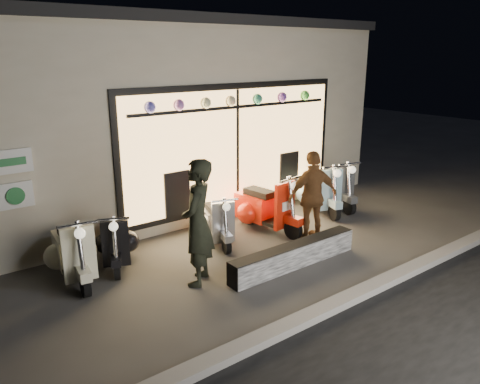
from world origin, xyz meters
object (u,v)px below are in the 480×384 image
object	(u,v)px
graffiti_barrier	(294,255)
scooter_silver	(216,221)
woman	(313,196)
scooter_red	(261,206)
man	(198,223)

from	to	relation	value
graffiti_barrier	scooter_silver	xyz separation A→B (m)	(-0.37, 1.78, 0.18)
woman	scooter_silver	bearing A→B (deg)	-21.99
scooter_silver	woman	world-z (taller)	woman
scooter_silver	scooter_red	size ratio (longest dim) A/B	0.82
scooter_red	woman	world-z (taller)	woman
scooter_red	woman	distance (m)	1.18
man	woman	bearing A→B (deg)	139.71
graffiti_barrier	woman	size ratio (longest dim) A/B	1.50
scooter_silver	woman	distance (m)	1.91
scooter_red	man	world-z (taller)	man
scooter_silver	man	distance (m)	1.85
graffiti_barrier	scooter_red	world-z (taller)	scooter_red
scooter_red	man	xyz separation A→B (m)	(-2.29, -1.22, 0.53)
scooter_red	man	distance (m)	2.65
graffiti_barrier	scooter_silver	size ratio (longest dim) A/B	1.95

